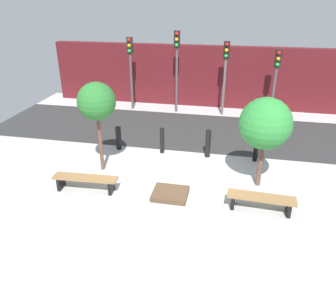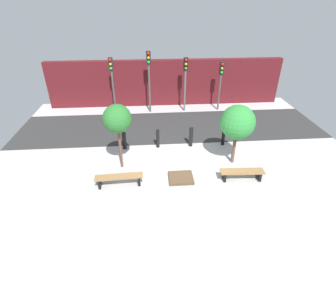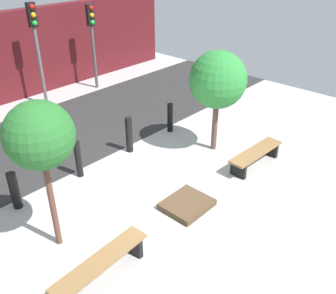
# 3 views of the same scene
# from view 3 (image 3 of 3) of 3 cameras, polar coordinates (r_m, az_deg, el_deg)

# --- Properties ---
(ground_plane) EXTENTS (18.00, 18.00, 0.00)m
(ground_plane) POSITION_cam_3_polar(r_m,az_deg,el_deg) (9.07, -0.72, -7.14)
(ground_plane) COLOR #ABABAB
(road_strip) EXTENTS (18.00, 4.32, 0.01)m
(road_strip) POSITION_cam_3_polar(r_m,az_deg,el_deg) (12.17, -16.55, 1.76)
(road_strip) COLOR #2D2D2D
(road_strip) RESTS_ON ground
(bench_left) EXTENTS (2.01, 0.50, 0.47)m
(bench_left) POSITION_cam_3_polar(r_m,az_deg,el_deg) (7.02, -10.16, -17.28)
(bench_left) COLOR black
(bench_left) RESTS_ON ground
(bench_right) EXTENTS (1.89, 0.54, 0.44)m
(bench_right) POSITION_cam_3_polar(r_m,az_deg,el_deg) (10.25, 13.20, -1.16)
(bench_right) COLOR black
(bench_right) RESTS_ON ground
(planter_bed) EXTENTS (1.05, 0.91, 0.14)m
(planter_bed) POSITION_cam_3_polar(r_m,az_deg,el_deg) (8.65, 2.89, -8.71)
(planter_bed) COLOR #503A27
(planter_bed) RESTS_ON ground
(tree_behind_left_bench) EXTENTS (1.23, 1.23, 3.06)m
(tree_behind_left_bench) POSITION_cam_3_polar(r_m,az_deg,el_deg) (6.75, -19.00, 1.54)
(tree_behind_left_bench) COLOR brown
(tree_behind_left_bench) RESTS_ON ground
(tree_behind_right_bench) EXTENTS (1.55, 1.55, 2.87)m
(tree_behind_right_bench) POSITION_cam_3_polar(r_m,az_deg,el_deg) (10.17, 7.60, 10.05)
(tree_behind_right_bench) COLOR brown
(tree_behind_right_bench) RESTS_ON ground
(bollard_far_left) EXTENTS (0.21, 0.21, 0.92)m
(bollard_far_left) POSITION_cam_3_polar(r_m,az_deg,el_deg) (9.08, -22.35, -6.14)
(bollard_far_left) COLOR black
(bollard_far_left) RESTS_ON ground
(bollard_left) EXTENTS (0.17, 0.17, 1.00)m
(bollard_left) POSITION_cam_3_polar(r_m,az_deg,el_deg) (9.72, -13.49, -1.80)
(bollard_left) COLOR black
(bollard_left) RESTS_ON ground
(bollard_center) EXTENTS (0.19, 0.19, 1.06)m
(bollard_center) POSITION_cam_3_polar(r_m,az_deg,el_deg) (10.61, -5.95, 1.88)
(bollard_center) COLOR black
(bollard_center) RESTS_ON ground
(bollard_right) EXTENTS (0.18, 0.18, 0.93)m
(bollard_right) POSITION_cam_3_polar(r_m,az_deg,el_deg) (11.73, 0.33, 4.51)
(bollard_right) COLOR black
(bollard_right) RESTS_ON ground
(traffic_light_mid_east) EXTENTS (0.28, 0.27, 3.56)m
(traffic_light_mid_east) POSITION_cam_3_polar(r_m,az_deg,el_deg) (13.93, -19.52, 15.60)
(traffic_light_mid_east) COLOR #5B5B5B
(traffic_light_mid_east) RESTS_ON ground
(traffic_light_east) EXTENTS (0.28, 0.27, 3.25)m
(traffic_light_east) POSITION_cam_3_polar(r_m,az_deg,el_deg) (15.21, -11.51, 16.90)
(traffic_light_east) COLOR #4B4B4B
(traffic_light_east) RESTS_ON ground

